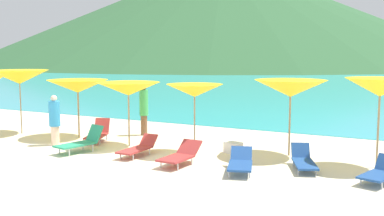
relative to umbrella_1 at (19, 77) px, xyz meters
The scene contains 18 objects.
ground_plane 9.37m from the umbrella_1, 56.27° to the left, with size 50.00×100.00×0.30m, color beige.
headland_hill 110.00m from the umbrella_1, 110.21° to the left, with size 129.18×129.18×27.33m, color #2D5B33.
umbrella_1 is the anchor object (origin of this frame).
umbrella_2 2.51m from the umbrella_1, 10.31° to the left, with size 2.27×2.27×2.10m.
umbrella_3 5.02m from the umbrella_1, ahead, with size 2.16×2.16×2.12m.
umbrella_4 7.44m from the umbrella_1, ahead, with size 1.91×1.91×2.13m.
umbrella_5 10.14m from the umbrella_1, ahead, with size 2.20×2.20×2.28m.
umbrella_6 12.60m from the umbrella_1, ahead, with size 2.00×2.00×2.41m.
lounge_chair_0 4.05m from the umbrella_1, ahead, with size 1.03×1.52×0.75m.
lounge_chair_1 9.81m from the umbrella_1, ahead, with size 1.05×1.62×0.55m.
lounge_chair_2 12.99m from the umbrella_1, ahead, with size 0.91×1.41×0.60m.
lounge_chair_4 4.82m from the umbrella_1, 18.97° to the right, with size 0.89×1.62×0.78m.
lounge_chair_5 11.06m from the umbrella_1, ahead, with size 1.08×1.61×0.59m.
lounge_chair_6 6.47m from the umbrella_1, ahead, with size 0.54×1.58×0.55m.
lounge_chair_7 8.13m from the umbrella_1, 10.75° to the right, with size 0.69×1.50×0.60m.
beachgoer_0 4.84m from the umbrella_1, 24.30° to the left, with size 0.32×0.32×1.92m.
beachgoer_1 3.18m from the umbrella_1, 20.66° to the right, with size 0.37×0.37×1.67m.
cooler_box 8.72m from the umbrella_1, ahead, with size 0.50×0.36×0.34m, color white.
Camera 1 is at (8.88, -9.92, 3.10)m, focal length 43.47 mm.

